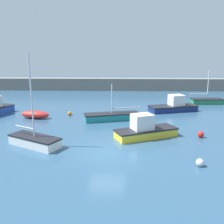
# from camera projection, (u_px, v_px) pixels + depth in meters

# --- Properties ---
(ground_plane) EXTENTS (120.00, 120.00, 0.20)m
(ground_plane) POSITION_uv_depth(u_px,v_px,m) (107.00, 153.00, 17.56)
(ground_plane) COLOR #2D5170
(harbor_breakwater) EXTENTS (59.52, 2.68, 2.21)m
(harbor_breakwater) POSITION_uv_depth(u_px,v_px,m) (116.00, 84.00, 47.24)
(harbor_breakwater) COLOR slate
(harbor_breakwater) RESTS_ON ground_plane
(rowboat_blue_near) EXTENTS (3.34, 1.77, 0.82)m
(rowboat_blue_near) POSITION_uv_depth(u_px,v_px,m) (35.00, 114.00, 26.59)
(rowboat_blue_near) COLOR red
(rowboat_blue_near) RESTS_ON ground_plane
(sailboat_twin_hulled) EXTENTS (5.88, 2.93, 3.79)m
(sailboat_twin_hulled) POSITION_uv_depth(u_px,v_px,m) (112.00, 116.00, 25.84)
(sailboat_twin_hulled) COLOR teal
(sailboat_twin_hulled) RESTS_ON ground_plane
(motorboat_grey_hull) EXTENTS (6.02, 3.56, 1.96)m
(motorboat_grey_hull) POSITION_uv_depth(u_px,v_px,m) (174.00, 106.00, 29.85)
(motorboat_grey_hull) COLOR navy
(motorboat_grey_hull) RESTS_ON ground_plane
(sailboat_tall_mast) EXTENTS (4.37, 3.24, 6.85)m
(sailboat_tall_mast) POSITION_uv_depth(u_px,v_px,m) (35.00, 140.00, 18.63)
(sailboat_tall_mast) COLOR white
(sailboat_tall_mast) RESTS_ON ground_plane
(motorboat_with_cabin) EXTENTS (5.46, 3.72, 1.97)m
(motorboat_with_cabin) POSITION_uv_depth(u_px,v_px,m) (145.00, 130.00, 20.46)
(motorboat_with_cabin) COLOR yellow
(motorboat_with_cabin) RESTS_ON ground_plane
(sailboat_short_mast) EXTENTS (4.57, 1.85, 4.62)m
(sailboat_short_mast) POSITION_uv_depth(u_px,v_px,m) (207.00, 101.00, 34.24)
(sailboat_short_mast) COLOR #287A4C
(sailboat_short_mast) RESTS_ON ground_plane
(mooring_buoy_red) EXTENTS (0.51, 0.51, 0.51)m
(mooring_buoy_red) POSITION_uv_depth(u_px,v_px,m) (201.00, 134.00, 20.50)
(mooring_buoy_red) COLOR red
(mooring_buoy_red) RESTS_ON ground_plane
(mooring_buoy_orange) EXTENTS (0.43, 0.43, 0.43)m
(mooring_buoy_orange) POSITION_uv_depth(u_px,v_px,m) (70.00, 113.00, 27.84)
(mooring_buoy_orange) COLOR orange
(mooring_buoy_orange) RESTS_ON ground_plane
(mooring_buoy_white) EXTENTS (0.48, 0.48, 0.48)m
(mooring_buoy_white) POSITION_uv_depth(u_px,v_px,m) (200.00, 162.00, 15.26)
(mooring_buoy_white) COLOR white
(mooring_buoy_white) RESTS_ON ground_plane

